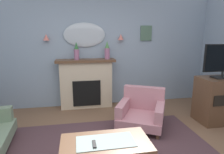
{
  "coord_description": "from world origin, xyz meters",
  "views": [
    {
      "loc": [
        -0.44,
        -2.25,
        1.74
      ],
      "look_at": [
        0.21,
        1.25,
        0.95
      ],
      "focal_mm": 31.41,
      "sensor_mm": 36.0,
      "label": 1
    }
  ],
  "objects": [
    {
      "name": "wall_mirror",
      "position": [
        -0.22,
        2.42,
        1.71
      ],
      "size": [
        0.96,
        0.06,
        0.56
      ],
      "primitive_type": "ellipsoid",
      "color": "#B2BCC6"
    },
    {
      "name": "armchair_beside_couch",
      "position": [
        0.76,
        1.09,
        0.31
      ],
      "size": [
        1.09,
        1.1,
        0.71
      ],
      "color": "#B77A84",
      "rests_on": "ground"
    },
    {
      "name": "wall_sconce_left",
      "position": [
        -1.07,
        2.37,
        1.66
      ],
      "size": [
        0.14,
        0.14,
        0.14
      ],
      "primitive_type": "cone",
      "color": "#D17066"
    },
    {
      "name": "coffee_table",
      "position": [
        -0.12,
        -0.1,
        0.38
      ],
      "size": [
        1.1,
        0.6,
        0.45
      ],
      "color": "brown",
      "rests_on": "ground"
    },
    {
      "name": "mantel_vase_right",
      "position": [
        0.28,
        2.25,
        1.35
      ],
      "size": [
        0.12,
        0.12,
        0.41
      ],
      "color": "#9E6084",
      "rests_on": "fireplace"
    },
    {
      "name": "tv_cabinet",
      "position": [
        2.33,
        1.01,
        0.45
      ],
      "size": [
        0.8,
        0.57,
        0.9
      ],
      "color": "brown",
      "rests_on": "ground"
    },
    {
      "name": "framed_picture",
      "position": [
        1.28,
        2.43,
        1.75
      ],
      "size": [
        0.28,
        0.03,
        0.36
      ],
      "primitive_type": "cube",
      "color": "#4C6B56"
    },
    {
      "name": "mantel_vase_left",
      "position": [
        -0.42,
        2.25,
        1.35
      ],
      "size": [
        0.12,
        0.12,
        0.4
      ],
      "color": "#9E6084",
      "rests_on": "fireplace"
    },
    {
      "name": "fireplace",
      "position": [
        -0.22,
        2.28,
        0.57
      ],
      "size": [
        1.36,
        0.36,
        1.16
      ],
      "color": "beige",
      "rests_on": "ground"
    },
    {
      "name": "tv_remote",
      "position": [
        -0.26,
        -0.15,
        0.45
      ],
      "size": [
        0.04,
        0.16,
        0.02
      ],
      "primitive_type": "cube",
      "color": "black",
      "rests_on": "coffee_table"
    },
    {
      "name": "wall_sconce_right",
      "position": [
        0.63,
        2.37,
        1.66
      ],
      "size": [
        0.14,
        0.14,
        0.14
      ],
      "primitive_type": "cone",
      "color": "#D17066"
    },
    {
      "name": "wall_back",
      "position": [
        0.0,
        2.5,
        1.37
      ],
      "size": [
        6.75,
        0.1,
        2.74
      ],
      "primitive_type": "cube",
      "color": "#8C9EB2",
      "rests_on": "ground"
    },
    {
      "name": "tv_flatscreen",
      "position": [
        2.33,
        0.99,
        1.25
      ],
      "size": [
        0.84,
        0.24,
        0.65
      ],
      "color": "black",
      "rests_on": "tv_cabinet"
    }
  ]
}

